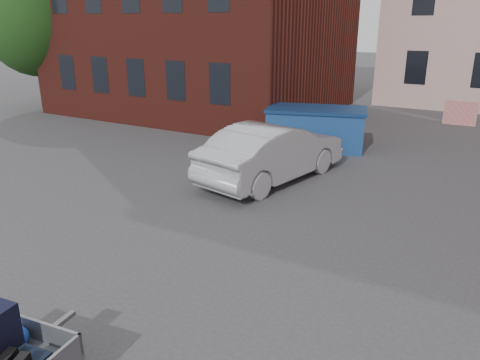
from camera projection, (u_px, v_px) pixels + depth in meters
The scene contains 4 objects.
ground at pixel (219, 259), 8.66m from camera, with size 120.00×120.00×0.00m, color #38383A.
far_building at pixel (150, 23), 34.84m from camera, with size 6.00×6.00×8.00m, color maroon.
dumpster at pixel (315, 128), 16.02m from camera, with size 3.65×2.58×1.39m.
silver_car at pixel (273, 152), 12.76m from camera, with size 1.66×4.76×1.57m, color #A9ABB1.
Camera 1 is at (4.19, -6.49, 4.20)m, focal length 35.00 mm.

